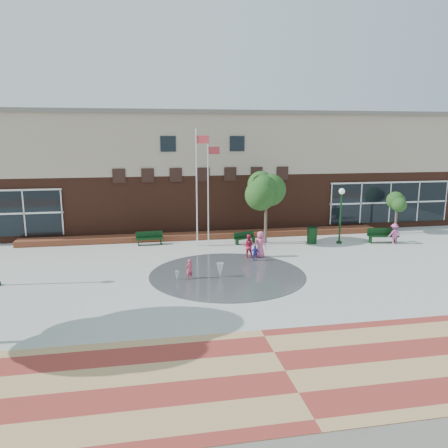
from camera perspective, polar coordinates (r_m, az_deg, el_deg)
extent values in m
plane|color=#666056|center=(20.96, 1.97, -9.15)|extent=(120.00, 120.00, 0.00)
cube|color=#A8A8A0|center=(24.67, 0.00, -5.92)|extent=(46.00, 18.00, 0.01)
cube|color=maroon|center=(14.84, 8.00, -18.50)|extent=(46.00, 6.00, 0.01)
cylinder|color=#383A3D|center=(23.73, 0.43, -6.63)|extent=(8.40, 8.40, 0.01)
cube|color=#53281B|center=(37.25, -3.71, 3.56)|extent=(44.00, 10.00, 4.50)
cube|color=tan|center=(36.90, -3.80, 10.50)|extent=(44.00, 10.00, 4.50)
cube|color=slate|center=(36.93, -3.85, 14.07)|extent=(44.40, 10.40, 0.30)
cube|color=black|center=(37.38, 20.79, 2.65)|extent=(10.00, 0.12, 3.19)
cube|color=black|center=(31.69, -7.32, 10.34)|extent=(1.10, 0.10, 1.10)
cube|color=black|center=(32.34, 1.71, 10.45)|extent=(1.10, 0.10, 1.10)
cube|color=#A70B26|center=(31.91, -2.43, -1.89)|extent=(26.00, 1.20, 0.40)
cylinder|color=white|center=(28.98, -3.59, 4.46)|extent=(0.09, 0.09, 7.69)
sphere|color=white|center=(28.77, -3.69, 12.18)|extent=(0.15, 0.15, 0.15)
cube|color=#B7343A|center=(28.69, -2.83, 10.97)|extent=(0.81, 0.27, 0.52)
cylinder|color=white|center=(29.15, -2.09, 3.79)|extent=(0.09, 0.09, 6.95)
sphere|color=white|center=(28.89, -2.14, 10.72)|extent=(0.14, 0.14, 0.14)
cube|color=#B7343A|center=(29.00, -1.35, 9.59)|extent=(0.80, 0.09, 0.49)
cylinder|color=black|center=(31.01, 14.95, 0.62)|extent=(0.12, 0.12, 3.48)
cylinder|color=black|center=(31.35, 14.80, -2.36)|extent=(0.37, 0.37, 0.16)
sphere|color=white|center=(30.72, 15.14, 4.15)|extent=(0.41, 0.41, 0.41)
cube|color=black|center=(30.30, -9.69, -1.88)|extent=(1.86, 0.65, 0.06)
cube|color=black|center=(30.47, -9.74, -1.36)|extent=(1.83, 0.20, 0.46)
cube|color=black|center=(30.25, 2.80, -1.85)|extent=(1.68, 0.96, 0.05)
cube|color=black|center=(30.37, 2.60, -1.40)|extent=(1.55, 0.58, 0.41)
cube|color=black|center=(32.32, 20.04, -1.48)|extent=(2.13, 0.94, 0.07)
cube|color=black|center=(32.50, 19.93, -0.93)|extent=(2.03, 0.44, 0.51)
cylinder|color=black|center=(30.90, 11.42, -1.47)|extent=(0.69, 0.69, 1.14)
cylinder|color=black|center=(30.77, 11.47, -0.40)|extent=(0.73, 0.73, 0.07)
cylinder|color=#45342B|center=(30.35, 5.47, 0.26)|extent=(0.20, 0.20, 2.99)
cylinder|color=#45342B|center=(35.70, 21.53, 0.51)|extent=(0.19, 0.19, 2.15)
cone|color=white|center=(23.29, -0.50, -7.00)|extent=(0.39, 0.39, 0.75)
cone|color=white|center=(22.96, -6.15, -7.34)|extent=(0.21, 0.21, 0.47)
imported|color=#DD435D|center=(22.92, -4.54, -5.92)|extent=(0.47, 0.41, 1.08)
imported|color=#BE2546|center=(26.76, 3.17, -2.90)|extent=(0.84, 0.73, 1.48)
imported|color=#EB6091|center=(26.88, 4.76, -2.67)|extent=(0.96, 0.88, 1.64)
imported|color=#2C2AA1|center=(26.15, 4.09, -3.84)|extent=(0.61, 0.43, 0.97)
imported|color=#C34E96|center=(32.25, 21.35, -1.22)|extent=(0.98, 0.62, 1.45)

